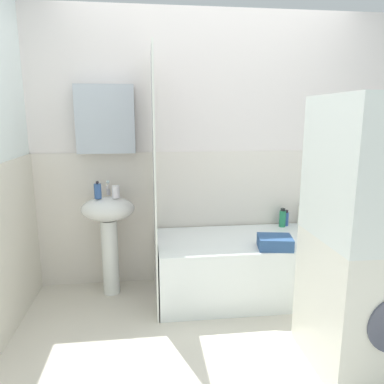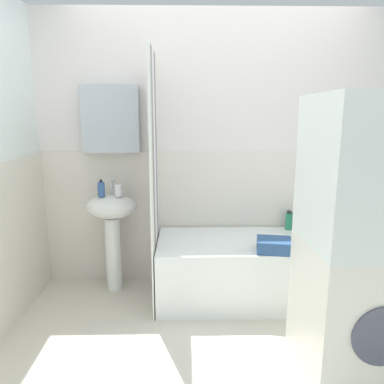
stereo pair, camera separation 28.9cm
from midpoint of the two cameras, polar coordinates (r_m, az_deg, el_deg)
ground_plane at (r=2.54m, az=4.29°, el=-25.35°), size 4.80×5.60×0.04m
wall_back_tiled at (r=3.29m, az=-0.64°, el=5.32°), size 3.60×0.18×2.40m
sink at (r=3.18m, az=-15.48°, el=-4.83°), size 0.44×0.34×0.85m
faucet at (r=3.19m, az=-15.56°, el=0.57°), size 0.03×0.12×0.12m
soap_dispenser at (r=3.08m, az=-17.16°, el=0.14°), size 0.06×0.06×0.14m
toothbrush_cup at (r=3.07m, az=-14.51°, el=-0.00°), size 0.06×0.06×0.10m
bathtub at (r=3.18m, az=6.26°, el=-11.54°), size 1.54×0.73×0.51m
shower_curtain at (r=2.89m, az=-8.76°, el=1.45°), size 0.01×0.73×2.00m
conditioner_bottle at (r=3.54m, az=15.93°, el=-3.82°), size 0.05×0.05×0.16m
lotion_bottle at (r=3.50m, az=14.35°, el=-3.51°), size 0.04×0.04×0.21m
shampoo_bottle at (r=3.46m, az=12.20°, el=-4.09°), size 0.05×0.05×0.15m
body_wash_bottle at (r=3.42m, az=11.64°, el=-4.05°), size 0.06×0.06×0.17m
towel_folded at (r=2.88m, az=10.04°, el=-7.81°), size 0.29×0.25×0.09m
washer_dryer_stack at (r=2.31m, az=22.62°, el=-6.75°), size 0.59×0.63×1.63m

